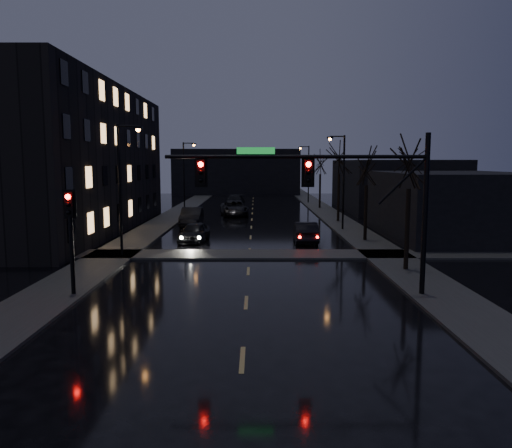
{
  "coord_description": "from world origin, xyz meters",
  "views": [
    {
      "loc": [
        0.4,
        -12.07,
        5.78
      ],
      "look_at": [
        0.41,
        8.65,
        3.2
      ],
      "focal_mm": 35.0,
      "sensor_mm": 36.0,
      "label": 1
    }
  ],
  "objects_px": {
    "oncoming_car_c": "(234,208)",
    "lead_car": "(305,232)",
    "oncoming_car_a": "(194,232)",
    "oncoming_car_b": "(192,217)",
    "oncoming_car_d": "(235,201)"
  },
  "relations": [
    {
      "from": "oncoming_car_a",
      "to": "oncoming_car_b",
      "type": "bearing_deg",
      "value": 105.8
    },
    {
      "from": "oncoming_car_b",
      "to": "oncoming_car_d",
      "type": "bearing_deg",
      "value": 79.11
    },
    {
      "from": "oncoming_car_c",
      "to": "lead_car",
      "type": "xyz_separation_m",
      "value": [
        5.93,
        -18.16,
        -0.06
      ]
    },
    {
      "from": "lead_car",
      "to": "oncoming_car_c",
      "type": "bearing_deg",
      "value": -70.94
    },
    {
      "from": "oncoming_car_b",
      "to": "oncoming_car_a",
      "type": "bearing_deg",
      "value": -82.81
    },
    {
      "from": "oncoming_car_a",
      "to": "oncoming_car_b",
      "type": "distance_m",
      "value": 9.14
    },
    {
      "from": "oncoming_car_a",
      "to": "oncoming_car_c",
      "type": "bearing_deg",
      "value": 90.66
    },
    {
      "from": "oncoming_car_c",
      "to": "oncoming_car_d",
      "type": "xyz_separation_m",
      "value": [
        -0.33,
        9.36,
        -0.01
      ]
    },
    {
      "from": "oncoming_car_b",
      "to": "oncoming_car_c",
      "type": "bearing_deg",
      "value": 67.73
    },
    {
      "from": "oncoming_car_c",
      "to": "lead_car",
      "type": "relative_size",
      "value": 1.29
    },
    {
      "from": "oncoming_car_a",
      "to": "lead_car",
      "type": "bearing_deg",
      "value": 6.61
    },
    {
      "from": "oncoming_car_a",
      "to": "oncoming_car_b",
      "type": "relative_size",
      "value": 0.83
    },
    {
      "from": "oncoming_car_a",
      "to": "oncoming_car_b",
      "type": "height_order",
      "value": "oncoming_car_b"
    },
    {
      "from": "oncoming_car_c",
      "to": "oncoming_car_d",
      "type": "bearing_deg",
      "value": 84.15
    },
    {
      "from": "oncoming_car_a",
      "to": "oncoming_car_d",
      "type": "height_order",
      "value": "oncoming_car_d"
    }
  ]
}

